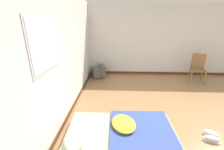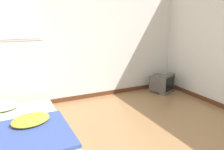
# 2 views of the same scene
# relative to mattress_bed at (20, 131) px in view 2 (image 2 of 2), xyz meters

# --- Properties ---
(wall_back) EXTENTS (8.39, 0.08, 2.60)m
(wall_back) POSITION_rel_mattress_bed_xyz_m (0.58, 1.21, 1.16)
(wall_back) COLOR silver
(wall_back) RESTS_ON ground_plane
(mattress_bed) EXTENTS (1.25, 1.92, 0.33)m
(mattress_bed) POSITION_rel_mattress_bed_xyz_m (0.00, 0.00, 0.00)
(mattress_bed) COLOR beige
(mattress_bed) RESTS_ON ground_plane
(crt_tv) EXTENTS (0.56, 0.56, 0.45)m
(crt_tv) POSITION_rel_mattress_bed_xyz_m (3.13, 0.79, 0.09)
(crt_tv) COLOR #56514C
(crt_tv) RESTS_ON ground_plane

